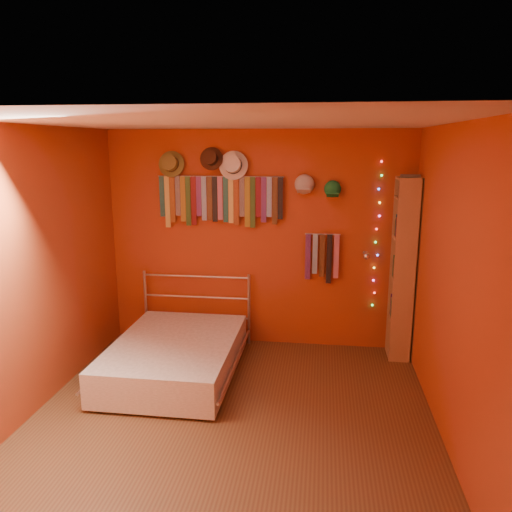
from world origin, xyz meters
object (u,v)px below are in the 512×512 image
at_px(reading_lamp, 366,255).
at_px(bed, 175,356).
at_px(bookshelf, 407,269).
at_px(tie_rack, 220,198).

height_order(reading_lamp, bed, reading_lamp).
xyz_separation_m(bookshelf, bed, (-2.38, -0.78, -0.81)).
xyz_separation_m(reading_lamp, bed, (-1.94, -0.76, -0.95)).
relative_size(tie_rack, bookshelf, 0.72).
relative_size(tie_rack, bed, 0.81).
height_order(tie_rack, bed, tie_rack).
bearing_deg(bookshelf, reading_lamp, -177.55).
distance_m(reading_lamp, bookshelf, 0.46).
bearing_deg(reading_lamp, tie_rack, 173.98).
distance_m(reading_lamp, bed, 2.29).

